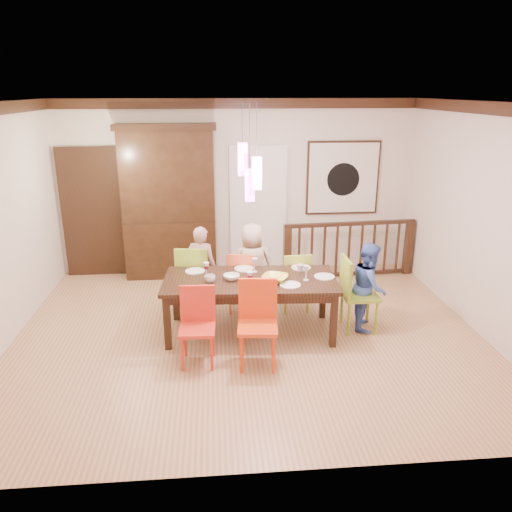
{
  "coord_description": "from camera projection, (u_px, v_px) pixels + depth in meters",
  "views": [
    {
      "loc": [
        -0.41,
        -5.85,
        3.04
      ],
      "look_at": [
        0.12,
        0.28,
        0.98
      ],
      "focal_mm": 35.0,
      "sensor_mm": 36.0,
      "label": 1
    }
  ],
  "objects": [
    {
      "name": "floor",
      "position": [
        249.0,
        333.0,
        6.53
      ],
      "size": [
        6.0,
        6.0,
        0.0
      ],
      "primitive_type": "plane",
      "color": "#A2724E",
      "rests_on": "ground"
    },
    {
      "name": "ceiling",
      "position": [
        247.0,
        102.0,
        5.61
      ],
      "size": [
        6.0,
        6.0,
        0.0
      ],
      "primitive_type": "plane",
      "rotation": [
        3.14,
        0.0,
        0.0
      ],
      "color": "white",
      "rests_on": "wall_back"
    },
    {
      "name": "wall_back",
      "position": [
        237.0,
        188.0,
        8.43
      ],
      "size": [
        6.0,
        0.0,
        6.0
      ],
      "primitive_type": "plane",
      "rotation": [
        1.57,
        0.0,
        0.0
      ],
      "color": "beige",
      "rests_on": "floor"
    },
    {
      "name": "wall_right",
      "position": [
        484.0,
        221.0,
        6.31
      ],
      "size": [
        0.0,
        5.0,
        5.0
      ],
      "primitive_type": "plane",
      "rotation": [
        1.57,
        0.0,
        -1.57
      ],
      "color": "beige",
      "rests_on": "floor"
    },
    {
      "name": "crown_molding",
      "position": [
        247.0,
        110.0,
        5.63
      ],
      "size": [
        6.0,
        5.0,
        0.16
      ],
      "primitive_type": null,
      "color": "black",
      "rests_on": "wall_back"
    },
    {
      "name": "panel_door",
      "position": [
        94.0,
        215.0,
        8.31
      ],
      "size": [
        1.04,
        0.07,
        2.24
      ],
      "primitive_type": "cube",
      "color": "black",
      "rests_on": "wall_back"
    },
    {
      "name": "white_doorway",
      "position": [
        258.0,
        211.0,
        8.55
      ],
      "size": [
        0.97,
        0.05,
        2.22
      ],
      "primitive_type": "cube",
      "color": "silver",
      "rests_on": "wall_back"
    },
    {
      "name": "painting",
      "position": [
        343.0,
        178.0,
        8.49
      ],
      "size": [
        1.25,
        0.06,
        1.25
      ],
      "color": "black",
      "rests_on": "wall_back"
    },
    {
      "name": "pendant_cluster",
      "position": [
        250.0,
        172.0,
        5.9
      ],
      "size": [
        0.27,
        0.21,
        1.14
      ],
      "color": "#FF4CC9",
      "rests_on": "ceiling"
    },
    {
      "name": "dining_table",
      "position": [
        250.0,
        285.0,
        6.36
      ],
      "size": [
        2.24,
        1.11,
        0.75
      ],
      "rotation": [
        0.0,
        0.0,
        -0.06
      ],
      "color": "black",
      "rests_on": "floor"
    },
    {
      "name": "chair_far_left",
      "position": [
        194.0,
        273.0,
        7.04
      ],
      "size": [
        0.5,
        0.5,
        0.99
      ],
      "rotation": [
        0.0,
        0.0,
        3.01
      ],
      "color": "#91C230",
      "rests_on": "floor"
    },
    {
      "name": "chair_far_mid",
      "position": [
        243.0,
        276.0,
        7.07
      ],
      "size": [
        0.48,
        0.48,
        0.9
      ],
      "rotation": [
        0.0,
        0.0,
        2.94
      ],
      "color": "#E16031",
      "rests_on": "floor"
    },
    {
      "name": "chair_far_right",
      "position": [
        295.0,
        276.0,
        7.1
      ],
      "size": [
        0.43,
        0.43,
        0.88
      ],
      "rotation": [
        0.0,
        0.0,
        3.22
      ],
      "color": "#9EB432",
      "rests_on": "floor"
    },
    {
      "name": "chair_near_left",
      "position": [
        197.0,
        323.0,
        5.66
      ],
      "size": [
        0.43,
        0.43,
        0.9
      ],
      "rotation": [
        0.0,
        0.0,
        -0.05
      ],
      "color": "red",
      "rests_on": "floor"
    },
    {
      "name": "chair_near_mid",
      "position": [
        258.0,
        320.0,
        5.62
      ],
      "size": [
        0.49,
        0.49,
        0.99
      ],
      "rotation": [
        0.0,
        0.0,
        -0.1
      ],
      "color": "red",
      "rests_on": "floor"
    },
    {
      "name": "chair_end_right",
      "position": [
        360.0,
        289.0,
        6.48
      ],
      "size": [
        0.45,
        0.45,
        1.0
      ],
      "rotation": [
        0.0,
        0.0,
        1.58
      ],
      "color": "#89A92B",
      "rests_on": "floor"
    },
    {
      "name": "china_hutch",
      "position": [
        169.0,
        203.0,
        8.2
      ],
      "size": [
        1.6,
        0.46,
        2.53
      ],
      "color": "black",
      "rests_on": "floor"
    },
    {
      "name": "balustrade",
      "position": [
        349.0,
        248.0,
        8.36
      ],
      "size": [
        2.26,
        0.24,
        0.96
      ],
      "rotation": [
        0.0,
        0.0,
        0.07
      ],
      "color": "black",
      "rests_on": "floor"
    },
    {
      "name": "person_far_left",
      "position": [
        201.0,
        267.0,
        7.16
      ],
      "size": [
        0.51,
        0.41,
        1.22
      ],
      "primitive_type": "imported",
      "rotation": [
        0.0,
        0.0,
        2.84
      ],
      "color": "#D19F9F",
      "rests_on": "floor"
    },
    {
      "name": "person_far_mid",
      "position": [
        252.0,
        266.0,
        7.15
      ],
      "size": [
        0.64,
        0.43,
        1.26
      ],
      "primitive_type": "imported",
      "rotation": [
        0.0,
        0.0,
        3.19
      ],
      "color": "tan",
      "rests_on": "floor"
    },
    {
      "name": "person_end_right",
      "position": [
        369.0,
        286.0,
        6.55
      ],
      "size": [
        0.58,
        0.66,
        1.16
      ],
      "primitive_type": "imported",
      "rotation": [
        0.0,
        0.0,
        1.3
      ],
      "color": "#4465BE",
      "rests_on": "floor"
    },
    {
      "name": "serving_bowl",
      "position": [
        275.0,
        278.0,
        6.25
      ],
      "size": [
        0.42,
        0.42,
        0.08
      ],
      "primitive_type": "imported",
      "rotation": [
        0.0,
        0.0,
        -0.42
      ],
      "color": "yellow",
      "rests_on": "dining_table"
    },
    {
      "name": "small_bowl",
      "position": [
        232.0,
        277.0,
        6.3
      ],
      "size": [
        0.27,
        0.27,
        0.07
      ],
      "primitive_type": "imported",
      "rotation": [
        0.0,
        0.0,
        -0.31
      ],
      "color": "white",
      "rests_on": "dining_table"
    },
    {
      "name": "cup_left",
      "position": [
        210.0,
        279.0,
        6.21
      ],
      "size": [
        0.15,
        0.15,
        0.09
      ],
      "primitive_type": "imported",
      "rotation": [
        0.0,
        0.0,
        0.33
      ],
      "color": "silver",
      "rests_on": "dining_table"
    },
    {
      "name": "cup_right",
      "position": [
        300.0,
        268.0,
        6.59
      ],
      "size": [
        0.11,
        0.11,
        0.09
      ],
      "primitive_type": "imported",
      "rotation": [
        0.0,
        0.0,
        -0.06
      ],
      "color": "silver",
      "rests_on": "dining_table"
    },
    {
      "name": "plate_far_left",
      "position": [
        195.0,
        271.0,
        6.58
      ],
      "size": [
        0.26,
        0.26,
        0.01
      ],
      "primitive_type": "cylinder",
      "color": "white",
      "rests_on": "dining_table"
    },
    {
      "name": "plate_far_mid",
      "position": [
        244.0,
        269.0,
        6.67
      ],
      "size": [
        0.26,
        0.26,
        0.01
      ],
      "primitive_type": "cylinder",
      "color": "white",
      "rests_on": "dining_table"
    },
    {
      "name": "plate_far_right",
      "position": [
        301.0,
        268.0,
        6.71
      ],
      "size": [
        0.26,
        0.26,
        0.01
      ],
      "primitive_type": "cylinder",
      "color": "white",
      "rests_on": "dining_table"
    },
    {
      "name": "plate_near_left",
      "position": [
        198.0,
        290.0,
        5.95
      ],
      "size": [
        0.26,
        0.26,
        0.01
      ],
      "primitive_type": "cylinder",
      "color": "white",
      "rests_on": "dining_table"
    },
    {
      "name": "plate_near_mid",
      "position": [
        290.0,
        285.0,
        6.11
      ],
      "size": [
        0.26,
        0.26,
        0.01
      ],
      "primitive_type": "cylinder",
      "color": "white",
      "rests_on": "dining_table"
    },
    {
      "name": "plate_end_right",
      "position": [
        324.0,
        277.0,
        6.39
      ],
      "size": [
        0.26,
        0.26,
        0.01
      ],
      "primitive_type": "cylinder",
      "color": "white",
      "rests_on": "dining_table"
    },
    {
      "name": "wine_glass_a",
      "position": [
        206.0,
        269.0,
        6.39
      ],
      "size": [
        0.08,
        0.08,
        0.19
      ],
      "primitive_type": null,
      "color": "#590C19",
      "rests_on": "dining_table"
    },
    {
      "name": "wine_glass_b",
      "position": [
        255.0,
        265.0,
        6.55
      ],
      "size": [
        0.08,
        0.08,
        0.19
      ],
      "primitive_type": null,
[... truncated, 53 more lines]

